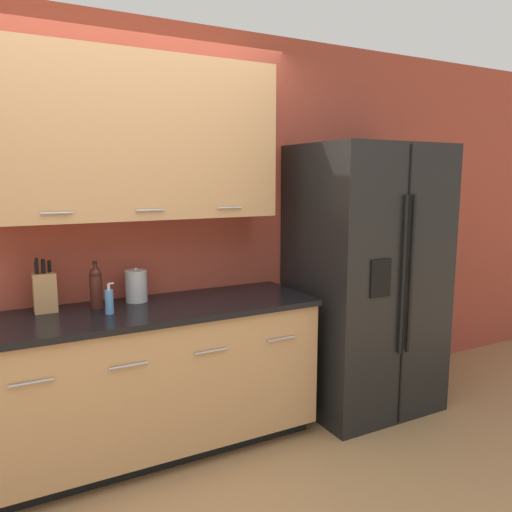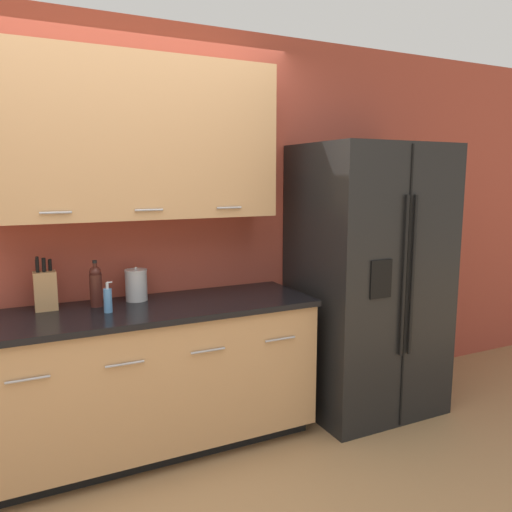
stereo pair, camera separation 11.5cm
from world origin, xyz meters
The scene contains 7 objects.
wall_back centered at (0.05, 1.09, 1.46)m, with size 10.00×0.39×2.60m.
counter_unit centered at (0.19, 0.80, 0.46)m, with size 1.94×0.64×0.90m.
refrigerator centered at (1.71, 0.72, 0.93)m, with size 0.93×0.80×1.86m.
knife_block centered at (-0.37, 0.97, 1.02)m, with size 0.12×0.09×0.31m.
wine_bottle centered at (-0.10, 0.93, 1.02)m, with size 0.07×0.07×0.27m.
soap_dispenser centered at (-0.06, 0.76, 0.97)m, with size 0.05×0.05×0.17m.
steel_canister centered at (0.14, 0.97, 0.99)m, with size 0.14×0.14×0.21m.
Camera 1 is at (-0.61, -1.98, 1.64)m, focal length 35.00 mm.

